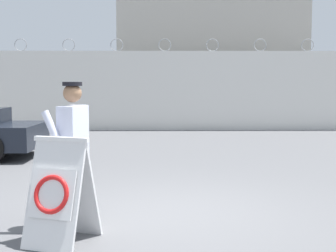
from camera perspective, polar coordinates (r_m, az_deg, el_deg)
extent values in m
plane|color=#5B5B5E|center=(6.48, 0.18, -10.61)|extent=(90.00, 90.00, 0.00)
cube|color=silver|center=(17.38, -0.40, 4.32)|extent=(36.00, 0.30, 2.92)
torus|color=gray|center=(18.18, -17.53, 9.41)|extent=(0.47, 0.03, 0.47)
torus|color=gray|center=(17.76, -12.00, 9.65)|extent=(0.47, 0.03, 0.47)
torus|color=gray|center=(17.51, -6.26, 9.79)|extent=(0.47, 0.03, 0.47)
torus|color=gray|center=(17.43, -0.41, 9.85)|extent=(0.47, 0.03, 0.47)
torus|color=gray|center=(17.53, 5.44, 9.80)|extent=(0.47, 0.03, 0.47)
torus|color=gray|center=(17.80, 11.16, 9.65)|extent=(0.47, 0.03, 0.47)
torus|color=gray|center=(18.24, 16.66, 9.42)|extent=(0.47, 0.03, 0.47)
cube|color=#B2ADA3|center=(22.83, 4.62, 8.11)|extent=(7.89, 7.22, 5.74)
cube|color=white|center=(5.23, -13.75, -8.23)|extent=(0.71, 0.56, 1.15)
cube|color=white|center=(5.52, -11.81, -7.46)|extent=(0.71, 0.56, 1.15)
cube|color=white|center=(5.27, -12.88, -1.58)|extent=(0.64, 0.27, 0.05)
cube|color=white|center=(5.19, -13.97, -8.07)|extent=(0.55, 0.33, 0.51)
torus|color=red|center=(5.18, -14.04, -8.10)|extent=(0.45, 0.30, 0.42)
cylinder|color=#514C42|center=(6.11, -10.96, -7.62)|extent=(0.15, 0.15, 0.84)
cylinder|color=#514C42|center=(5.95, -11.75, -7.98)|extent=(0.15, 0.15, 0.84)
cube|color=silver|center=(5.90, -11.49, -0.72)|extent=(0.34, 0.48, 0.65)
sphere|color=#936B4C|center=(5.87, -11.58, 3.94)|extent=(0.23, 0.23, 0.23)
cylinder|color=silver|center=(6.14, -10.33, -0.34)|extent=(0.09, 0.09, 0.62)
cylinder|color=silver|center=(5.72, -13.62, -1.09)|extent=(0.35, 0.19, 0.60)
cylinder|color=black|center=(5.87, -11.60, 5.05)|extent=(0.24, 0.24, 0.05)
cylinder|color=black|center=(12.61, -17.98, -1.43)|extent=(0.69, 0.21, 0.69)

